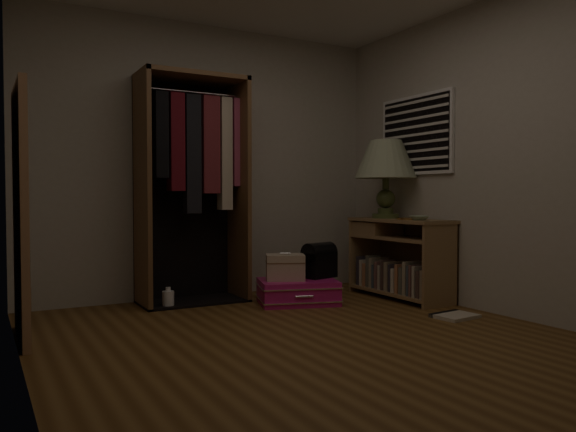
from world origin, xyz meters
The scene contains 13 objects.
ground centered at (0.00, 0.00, 0.00)m, with size 4.00×4.00×0.00m, color brown.
room_walls centered at (0.08, 0.04, 1.50)m, with size 3.52×4.02×2.60m.
console_bookshelf centered at (1.54, 1.05, 0.39)m, with size 0.42×1.12×0.75m.
open_wardrobe centered at (-0.22, 1.77, 1.22)m, with size 0.97×0.50×2.05m.
floor_mirror centered at (-1.70, 1.00, 0.85)m, with size 0.06×0.80×1.70m.
pink_suitcase centered at (0.55, 1.23, 0.11)m, with size 0.82×0.69×0.21m.
train_case centered at (0.44, 1.26, 0.33)m, with size 0.41×0.36×0.25m.
black_bag centered at (0.80, 1.25, 0.38)m, with size 0.34×0.26×0.32m.
table_lamp centered at (1.54, 1.22, 1.31)m, with size 0.80×0.80×0.76m.
brass_tray centered at (1.54, 0.84, 0.76)m, with size 0.34×0.34×0.02m.
ceramic_bowl centered at (1.49, 0.68, 0.77)m, with size 0.16×0.16×0.04m, color #9CBB9F.
white_jug centered at (-0.52, 1.60, 0.08)m, with size 0.11×0.11×0.18m.
floor_book centered at (1.35, 0.12, 0.01)m, with size 0.35×0.29×0.03m.
Camera 1 is at (-1.96, -3.11, 0.96)m, focal length 35.00 mm.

